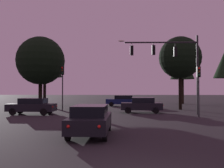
# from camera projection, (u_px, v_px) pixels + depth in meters

# --- Properties ---
(ground_plane) EXTENTS (168.00, 168.00, 0.00)m
(ground_plane) POSITION_uv_depth(u_px,v_px,m) (123.00, 109.00, 30.36)
(ground_plane) COLOR #262326
(ground_plane) RESTS_ON ground
(traffic_signal_mast_arm) EXTENTS (7.43, 0.44, 7.35)m
(traffic_signal_mast_arm) POSITION_uv_depth(u_px,v_px,m) (172.00, 59.00, 23.57)
(traffic_signal_mast_arm) COLOR #232326
(traffic_signal_mast_arm) RESTS_ON ground
(traffic_light_corner_left) EXTENTS (0.31, 0.35, 4.80)m
(traffic_light_corner_left) POSITION_uv_depth(u_px,v_px,m) (63.00, 80.00, 27.16)
(traffic_light_corner_left) COLOR #232326
(traffic_light_corner_left) RESTS_ON ground
(traffic_light_corner_right) EXTENTS (0.31, 0.36, 4.27)m
(traffic_light_corner_right) POSITION_uv_depth(u_px,v_px,m) (199.00, 81.00, 21.48)
(traffic_light_corner_right) COLOR #232326
(traffic_light_corner_right) RESTS_ON ground
(car_nearside_lane) EXTENTS (1.95, 4.62, 1.52)m
(car_nearside_lane) POSITION_uv_depth(u_px,v_px,m) (91.00, 119.00, 12.84)
(car_nearside_lane) COLOR black
(car_nearside_lane) RESTS_ON ground
(car_crossing_left) EXTENTS (4.50, 1.93, 1.52)m
(car_crossing_left) POSITION_uv_depth(u_px,v_px,m) (32.00, 106.00, 23.57)
(car_crossing_left) COLOR black
(car_crossing_left) RESTS_ON ground
(car_crossing_right) EXTENTS (4.17, 1.99, 1.52)m
(car_crossing_right) POSITION_uv_depth(u_px,v_px,m) (142.00, 105.00, 25.31)
(car_crossing_right) COLOR black
(car_crossing_right) RESTS_ON ground
(car_far_lane) EXTENTS (4.66, 1.75, 1.52)m
(car_far_lane) POSITION_uv_depth(u_px,v_px,m) (123.00, 101.00, 35.52)
(car_far_lane) COLOR #0F1947
(car_far_lane) RESTS_ON ground
(tree_behind_sign) EXTENTS (3.89, 3.89, 8.80)m
(tree_behind_sign) POSITION_uv_depth(u_px,v_px,m) (182.00, 65.00, 41.60)
(tree_behind_sign) COLOR black
(tree_behind_sign) RESTS_ON ground
(tree_left_far) EXTENTS (4.99, 4.99, 9.16)m
(tree_left_far) POSITION_uv_depth(u_px,v_px,m) (45.00, 60.00, 36.58)
(tree_left_far) COLOR black
(tree_left_far) RESTS_ON ground
(tree_center_horizon) EXTENTS (4.91, 4.91, 8.52)m
(tree_center_horizon) POSITION_uv_depth(u_px,v_px,m) (180.00, 58.00, 29.62)
(tree_center_horizon) COLOR black
(tree_center_horizon) RESTS_ON ground
(tree_right_cluster) EXTENTS (5.66, 5.66, 8.57)m
(tree_right_cluster) POSITION_uv_depth(u_px,v_px,m) (41.00, 61.00, 29.95)
(tree_right_cluster) COLOR black
(tree_right_cluster) RESTS_ON ground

